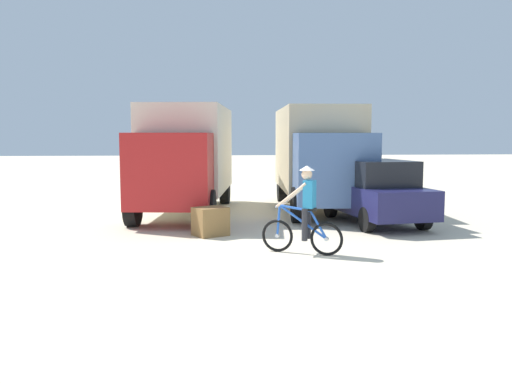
{
  "coord_description": "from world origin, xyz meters",
  "views": [
    {
      "loc": [
        -0.89,
        -9.36,
        2.4
      ],
      "look_at": [
        0.32,
        3.17,
        1.1
      ],
      "focal_mm": 37.67,
      "sensor_mm": 36.0,
      "label": 1
    }
  ],
  "objects": [
    {
      "name": "box_truck_tan_camper",
      "position": [
        2.87,
        8.04,
        1.87
      ],
      "size": [
        2.74,
        6.87,
        3.35
      ],
      "color": "#CCB78E",
      "rests_on": "ground"
    },
    {
      "name": "ground_plane",
      "position": [
        0.0,
        0.0,
        0.0
      ],
      "size": [
        120.0,
        120.0,
        0.0
      ],
      "primitive_type": "plane",
      "color": "beige"
    },
    {
      "name": "box_truck_cream_rv",
      "position": [
        -1.46,
        7.71,
        1.87
      ],
      "size": [
        3.16,
        6.98,
        3.35
      ],
      "color": "beige",
      "rests_on": "ground"
    },
    {
      "name": "sedan_parked",
      "position": [
        3.79,
        5.02,
        0.88
      ],
      "size": [
        2.28,
        4.39,
        1.76
      ],
      "color": "#1E1E4C",
      "rests_on": "ground"
    },
    {
      "name": "supply_crate",
      "position": [
        -0.76,
        3.59,
        0.35
      ],
      "size": [
        0.96,
        0.9,
        0.69
      ],
      "primitive_type": "cube",
      "rotation": [
        0.0,
        0.0,
        2.08
      ],
      "color": "olive",
      "rests_on": "ground"
    },
    {
      "name": "cyclist_orange_shirt",
      "position": [
        1.14,
        1.34,
        0.85
      ],
      "size": [
        1.58,
        0.86,
        1.82
      ],
      "color": "black",
      "rests_on": "ground"
    }
  ]
}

